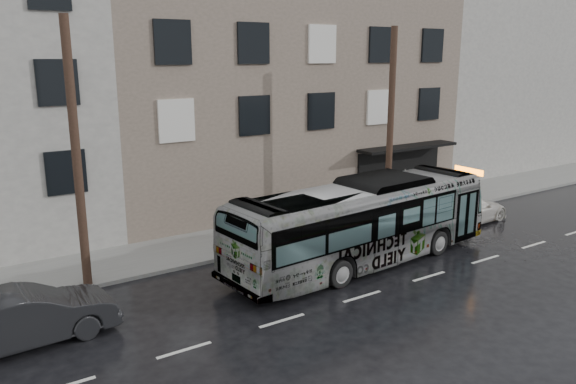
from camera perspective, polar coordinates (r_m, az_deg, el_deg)
name	(u,v)px	position (r m, az deg, el deg)	size (l,w,h in m)	color
ground	(318,273)	(21.10, 3.07, -8.23)	(120.00, 120.00, 0.00)	black
sidewalk	(252,237)	(24.94, -3.64, -4.54)	(90.00, 3.60, 0.15)	gray
building_taupe	(259,97)	(33.03, -2.97, 9.58)	(20.00, 12.00, 11.00)	gray
building_filler	(475,81)	(45.64, 18.43, 10.69)	(18.00, 12.00, 12.00)	#B7B5AD
utility_pole_front	(390,127)	(26.50, 10.36, 6.50)	(0.30, 0.30, 9.00)	#442C22
utility_pole_rear	(76,156)	(19.73, -20.70, 3.40)	(0.30, 0.30, 9.00)	#442C22
sign_post	(404,193)	(27.85, 11.71, -0.13)	(0.06, 0.06, 2.40)	slate
bus	(362,223)	(21.70, 7.56, -3.12)	(2.75, 11.77, 3.28)	#B2B2B2
white_sedan	(468,209)	(28.36, 17.84, -1.69)	(1.86, 4.57, 1.33)	silver
dark_sedan	(26,317)	(17.54, -25.05, -11.46)	(1.70, 4.88, 1.61)	black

